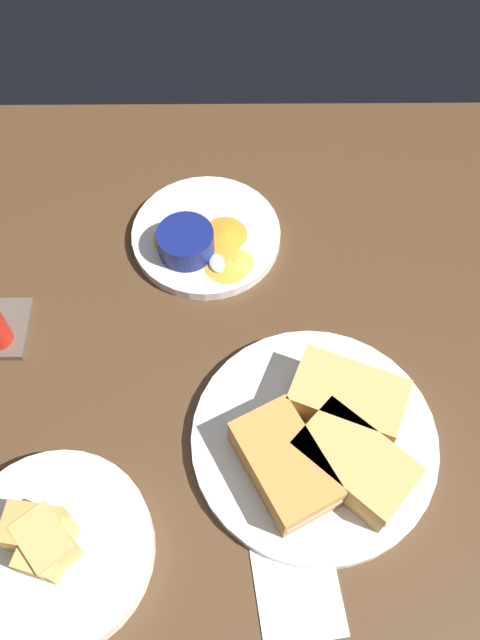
% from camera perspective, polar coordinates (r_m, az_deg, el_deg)
% --- Properties ---
extents(ground_plane, '(1.10, 1.10, 0.03)m').
position_cam_1_polar(ground_plane, '(0.84, -2.09, -8.33)').
color(ground_plane, '#4C331E').
extents(plate_sandwich_main, '(0.29, 0.29, 0.02)m').
position_cam_1_polar(plate_sandwich_main, '(0.80, 6.40, -10.27)').
color(plate_sandwich_main, silver).
rests_on(plate_sandwich_main, ground_plane).
extents(sandwich_half_near, '(0.15, 0.13, 0.05)m').
position_cam_1_polar(sandwich_half_near, '(0.76, 3.85, -12.30)').
color(sandwich_half_near, '#C68C42').
rests_on(sandwich_half_near, plate_sandwich_main).
extents(sandwich_half_far, '(0.14, 0.15, 0.05)m').
position_cam_1_polar(sandwich_half_far, '(0.77, 9.85, -12.05)').
color(sandwich_half_far, tan).
rests_on(sandwich_half_far, plate_sandwich_main).
extents(sandwich_half_extra, '(0.12, 0.15, 0.05)m').
position_cam_1_polar(sandwich_half_extra, '(0.79, 9.24, -6.69)').
color(sandwich_half_extra, tan).
rests_on(sandwich_half_extra, plate_sandwich_main).
extents(ramekin_dark_sauce, '(0.07, 0.07, 0.04)m').
position_cam_1_polar(ramekin_dark_sauce, '(0.80, 10.21, -6.77)').
color(ramekin_dark_sauce, '#0C144C').
rests_on(ramekin_dark_sauce, plate_sandwich_main).
extents(spoon_by_dark_ramekin, '(0.05, 0.10, 0.01)m').
position_cam_1_polar(spoon_by_dark_ramekin, '(0.80, 6.59, -8.74)').
color(spoon_by_dark_ramekin, silver).
rests_on(spoon_by_dark_ramekin, plate_sandwich_main).
extents(plate_chips_companion, '(0.21, 0.21, 0.02)m').
position_cam_1_polar(plate_chips_companion, '(0.95, -2.92, 7.30)').
color(plate_chips_companion, silver).
rests_on(plate_chips_companion, ground_plane).
extents(ramekin_light_gravy, '(0.08, 0.08, 0.04)m').
position_cam_1_polar(ramekin_light_gravy, '(0.91, -4.71, 6.78)').
color(ramekin_light_gravy, navy).
rests_on(ramekin_light_gravy, plate_chips_companion).
extents(spoon_by_gravy_ramekin, '(0.10, 0.04, 0.01)m').
position_cam_1_polar(spoon_by_gravy_ramekin, '(0.92, -2.29, 5.55)').
color(spoon_by_gravy_ramekin, silver).
rests_on(spoon_by_gravy_ramekin, plate_chips_companion).
extents(plantain_chip_scatter, '(0.14, 0.16, 0.01)m').
position_cam_1_polar(plantain_chip_scatter, '(0.93, -2.36, 6.30)').
color(plantain_chip_scatter, gold).
rests_on(plantain_chip_scatter, plate_chips_companion).
extents(bread_basket_rear, '(0.22, 0.22, 0.07)m').
position_cam_1_polar(bread_basket_rear, '(0.78, -15.88, -18.36)').
color(bread_basket_rear, silver).
rests_on(bread_basket_rear, ground_plane).
extents(paper_napkin_folded, '(0.12, 0.10, 0.00)m').
position_cam_1_polar(paper_napkin_folded, '(0.77, 4.98, -21.98)').
color(paper_napkin_folded, white).
rests_on(paper_napkin_folded, ground_plane).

